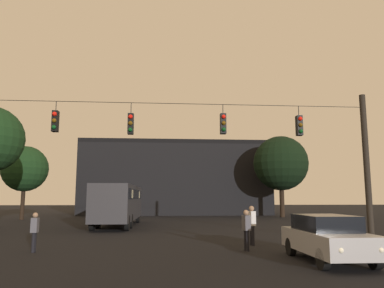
# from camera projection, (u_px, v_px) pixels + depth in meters

# --- Properties ---
(ground_plane) EXTENTS (168.00, 168.00, 0.00)m
(ground_plane) POSITION_uv_depth(u_px,v_px,m) (172.00, 225.00, 29.03)
(ground_plane) COLOR black
(ground_plane) RESTS_ON ground
(overhead_signal_span) EXTENTS (17.94, 0.44, 7.04)m
(overhead_signal_span) POSITION_uv_depth(u_px,v_px,m) (179.00, 154.00, 16.99)
(overhead_signal_span) COLOR black
(overhead_signal_span) RESTS_ON ground
(city_bus) EXTENTS (2.74, 11.05, 3.00)m
(city_bus) POSITION_uv_depth(u_px,v_px,m) (119.00, 201.00, 28.24)
(city_bus) COLOR #2D2D33
(city_bus) RESTS_ON ground
(car_near_right) EXTENTS (1.83, 4.35, 1.52)m
(car_near_right) POSITION_uv_depth(u_px,v_px,m) (327.00, 237.00, 12.48)
(car_near_right) COLOR #99999E
(car_near_right) RESTS_ON ground
(pedestrian_crossing_left) EXTENTS (0.32, 0.41, 1.74)m
(pedestrian_crossing_left) POSITION_uv_depth(u_px,v_px,m) (252.00, 223.00, 16.77)
(pedestrian_crossing_left) COLOR black
(pedestrian_crossing_left) RESTS_ON ground
(pedestrian_crossing_center) EXTENTS (0.26, 0.37, 1.53)m
(pedestrian_crossing_center) POSITION_uv_depth(u_px,v_px,m) (35.00, 230.00, 14.63)
(pedestrian_crossing_center) COLOR black
(pedestrian_crossing_center) RESTS_ON ground
(pedestrian_crossing_right) EXTENTS (0.31, 0.40, 1.62)m
(pedestrian_crossing_right) POSITION_uv_depth(u_px,v_px,m) (246.00, 228.00, 15.02)
(pedestrian_crossing_right) COLOR black
(pedestrian_crossing_right) RESTS_ON ground
(corner_building) EXTENTS (23.63, 10.18, 9.19)m
(corner_building) POSITION_uv_depth(u_px,v_px,m) (175.00, 179.00, 49.69)
(corner_building) COLOR black
(corner_building) RESTS_ON ground
(tree_behind_building) EXTENTS (6.10, 6.10, 9.01)m
(tree_behind_building) POSITION_uv_depth(u_px,v_px,m) (281.00, 163.00, 41.97)
(tree_behind_building) COLOR black
(tree_behind_building) RESTS_ON ground
(tree_right_far) EXTENTS (4.49, 4.49, 7.20)m
(tree_right_far) POSITION_uv_depth(u_px,v_px,m) (25.00, 169.00, 36.92)
(tree_right_far) COLOR black
(tree_right_far) RESTS_ON ground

